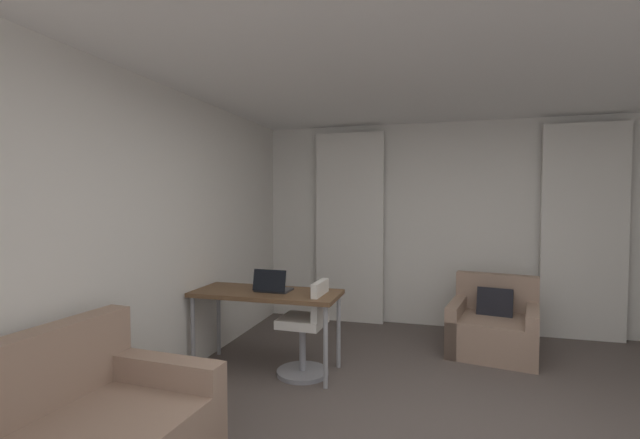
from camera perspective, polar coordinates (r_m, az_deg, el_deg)
The scene contains 9 objects.
wall_window at distance 5.74m, azimuth 17.75°, elevation -0.71°, with size 5.12×0.06×2.60m.
wall_left at distance 3.58m, azimuth -24.98°, elevation -2.72°, with size 0.06×6.12×2.60m.
ceiling at distance 2.89m, azimuth 20.36°, elevation 22.99°, with size 5.12×6.12×0.06m, color white.
curtain_left_panel at distance 5.73m, azimuth 3.91°, elevation -1.10°, with size 0.90×0.06×2.50m.
curtain_right_panel at distance 5.83m, azimuth 31.44°, elevation -1.41°, with size 0.90×0.06×2.50m.
armchair at distance 5.06m, azimuth 21.94°, elevation -13.13°, with size 1.00×0.97×0.79m.
desk at distance 4.18m, azimuth -7.06°, elevation -10.26°, with size 1.39×0.58×0.75m.
desk_chair at distance 4.11m, azimuth -1.78°, elevation -14.74°, with size 0.48×0.48×0.88m.
laptop at distance 4.14m, azimuth -6.29°, elevation -8.81°, with size 0.33×0.25×0.22m.
Camera 1 is at (-0.20, -2.70, 1.61)m, focal length 24.26 mm.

